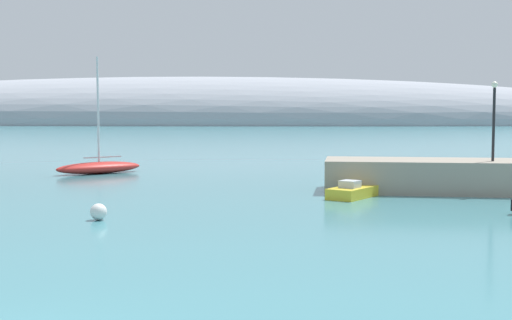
{
  "coord_description": "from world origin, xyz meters",
  "views": [
    {
      "loc": [
        5.68,
        -12.79,
        4.9
      ],
      "look_at": [
        3.98,
        26.85,
        1.95
      ],
      "focal_mm": 48.1,
      "sensor_mm": 36.0,
      "label": 1
    }
  ],
  "objects_px": {
    "motorboat_yellow_foreground": "(355,191)",
    "mooring_buoy_white": "(99,212)",
    "sailboat_red_outer_mooring": "(99,167)",
    "harbor_lamp_post": "(494,112)"
  },
  "relations": [
    {
      "from": "motorboat_yellow_foreground",
      "to": "harbor_lamp_post",
      "type": "relative_size",
      "value": 0.93
    },
    {
      "from": "sailboat_red_outer_mooring",
      "to": "harbor_lamp_post",
      "type": "relative_size",
      "value": 1.94
    },
    {
      "from": "mooring_buoy_white",
      "to": "motorboat_yellow_foreground",
      "type": "bearing_deg",
      "value": 34.8
    },
    {
      "from": "motorboat_yellow_foreground",
      "to": "harbor_lamp_post",
      "type": "height_order",
      "value": "harbor_lamp_post"
    },
    {
      "from": "sailboat_red_outer_mooring",
      "to": "motorboat_yellow_foreground",
      "type": "bearing_deg",
      "value": 103.94
    },
    {
      "from": "sailboat_red_outer_mooring",
      "to": "mooring_buoy_white",
      "type": "height_order",
      "value": "sailboat_red_outer_mooring"
    },
    {
      "from": "motorboat_yellow_foreground",
      "to": "harbor_lamp_post",
      "type": "bearing_deg",
      "value": 134.96
    },
    {
      "from": "motorboat_yellow_foreground",
      "to": "mooring_buoy_white",
      "type": "xyz_separation_m",
      "value": [
        -12.11,
        -8.42,
        0.03
      ]
    },
    {
      "from": "sailboat_red_outer_mooring",
      "to": "mooring_buoy_white",
      "type": "xyz_separation_m",
      "value": [
        5.96,
        -21.8,
        -0.15
      ]
    },
    {
      "from": "mooring_buoy_white",
      "to": "sailboat_red_outer_mooring",
      "type": "bearing_deg",
      "value": 105.28
    }
  ]
}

